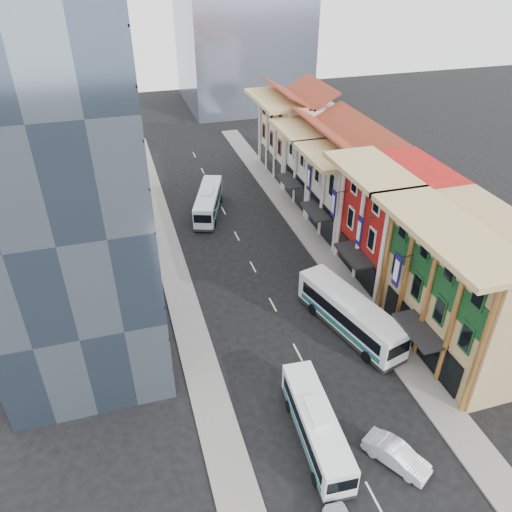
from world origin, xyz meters
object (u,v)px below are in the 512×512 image
object	(u,v)px
bus_left_far	(208,201)
sedan_right	(397,455)
shophouse_tan	(471,290)
office_tower	(62,167)
bus_left_near	(316,425)
bus_right	(350,313)

from	to	relation	value
bus_left_far	sedan_right	size ratio (longest dim) A/B	2.29
shophouse_tan	office_tower	xyz separation A→B (m)	(-31.00, 14.00, 9.00)
bus_left_near	bus_right	world-z (taller)	bus_right
office_tower	shophouse_tan	bearing A→B (deg)	-24.30
bus_left_far	sedan_right	world-z (taller)	bus_left_far
bus_right	sedan_right	bearing A→B (deg)	-116.94
shophouse_tan	bus_left_near	bearing A→B (deg)	-159.95
bus_right	office_tower	bearing A→B (deg)	141.95
bus_left_near	bus_left_far	xyz separation A→B (m)	(0.00, 36.66, 0.12)
office_tower	bus_left_far	distance (m)	26.15
sedan_right	shophouse_tan	bearing A→B (deg)	7.81
bus_right	bus_left_near	bearing A→B (deg)	-141.15
bus_right	sedan_right	distance (m)	13.92
bus_left_far	sedan_right	distance (m)	40.24
bus_left_far	bus_right	distance (m)	27.43
office_tower	sedan_right	bearing A→B (deg)	-49.69
office_tower	sedan_right	world-z (taller)	office_tower
shophouse_tan	bus_left_far	world-z (taller)	shophouse_tan
bus_left_near	bus_left_far	distance (m)	36.66
bus_left_far	sedan_right	bearing A→B (deg)	-64.06
office_tower	bus_left_near	distance (m)	28.25
shophouse_tan	office_tower	size ratio (longest dim) A/B	0.47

